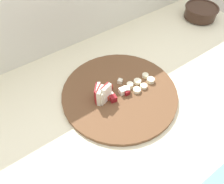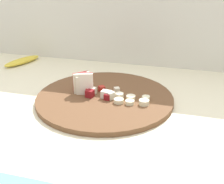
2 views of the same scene
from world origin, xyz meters
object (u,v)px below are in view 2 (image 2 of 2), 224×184
at_px(apple_wedge_fan, 83,83).
at_px(cutting_board, 105,98).
at_px(banana_slice_rows, 132,99).
at_px(banana_peel, 22,61).
at_px(apple_dice_pile, 99,92).

bearing_deg(apple_wedge_fan, cutting_board, -5.57).
height_order(banana_slice_rows, banana_peel, banana_slice_rows).
bearing_deg(apple_dice_pile, apple_wedge_fan, 169.92).
distance_m(banana_slice_rows, banana_peel, 0.56).
distance_m(apple_wedge_fan, banana_slice_rows, 0.15).
bearing_deg(cutting_board, banana_slice_rows, -10.09).
relative_size(apple_wedge_fan, banana_slice_rows, 0.64).
xyz_separation_m(cutting_board, banana_peel, (-0.41, 0.24, 0.00)).
bearing_deg(cutting_board, apple_dice_pile, -172.24).
xyz_separation_m(apple_dice_pile, banana_peel, (-0.40, 0.24, -0.01)).
xyz_separation_m(apple_wedge_fan, banana_peel, (-0.35, 0.23, -0.03)).
bearing_deg(apple_dice_pile, cutting_board, 7.76).
xyz_separation_m(apple_wedge_fan, banana_slice_rows, (0.15, -0.02, -0.02)).
bearing_deg(apple_wedge_fan, apple_dice_pile, -10.08).
height_order(apple_wedge_fan, apple_dice_pile, apple_wedge_fan).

